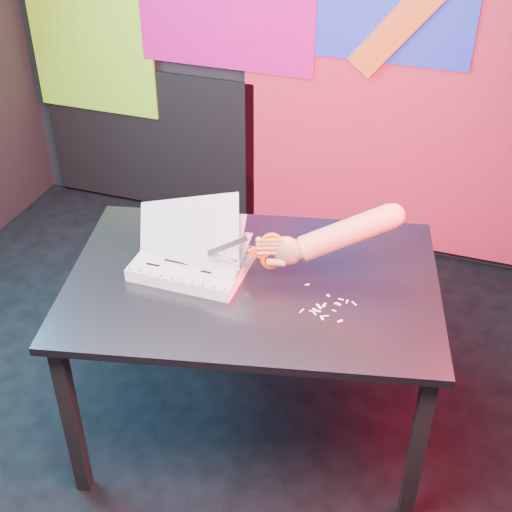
% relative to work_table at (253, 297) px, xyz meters
% --- Properties ---
extents(room, '(3.01, 3.01, 2.71)m').
position_rel_work_table_xyz_m(room, '(-0.40, -0.00, 0.68)').
color(room, black).
rests_on(room, ground).
extents(backdrop, '(2.88, 0.05, 2.08)m').
position_rel_work_table_xyz_m(backdrop, '(-0.34, 1.46, 0.28)').
color(backdrop, red).
rests_on(backdrop, ground).
extents(work_table, '(1.49, 1.15, 0.75)m').
position_rel_work_table_xyz_m(work_table, '(0.00, 0.00, 0.00)').
color(work_table, black).
rests_on(work_table, ground).
extents(printout_stack, '(0.44, 0.29, 0.30)m').
position_rel_work_table_xyz_m(printout_stack, '(-0.23, -0.01, 0.11)').
color(printout_stack, white).
rests_on(printout_stack, work_table).
extents(scissors, '(0.25, 0.11, 0.15)m').
position_rel_work_table_xyz_m(scissors, '(0.05, 0.00, 0.21)').
color(scissors, silver).
rests_on(scissors, printout_stack).
extents(hand_forearm, '(0.46, 0.23, 0.23)m').
position_rel_work_table_xyz_m(hand_forearm, '(0.27, 0.10, 0.27)').
color(hand_forearm, '#A36F4C').
rests_on(hand_forearm, work_table).
extents(paper_clippings, '(0.20, 0.18, 0.00)m').
position_rel_work_table_xyz_m(paper_clippings, '(0.29, -0.07, 0.08)').
color(paper_clippings, white).
rests_on(paper_clippings, work_table).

